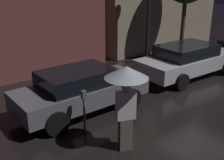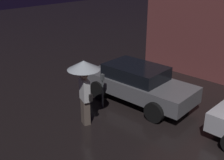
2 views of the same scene
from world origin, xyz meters
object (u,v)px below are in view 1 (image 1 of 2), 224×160
at_px(parked_car_silver, 188,59).
at_px(pedestrian_with_umbrella, 126,87).
at_px(parking_meter, 84,108).
at_px(parked_car_grey, 81,89).

height_order(parked_car_silver, pedestrian_with_umbrella, pedestrian_with_umbrella).
distance_m(parked_car_silver, parking_meter, 6.10).
xyz_separation_m(pedestrian_with_umbrella, parking_meter, (-0.42, 1.20, -0.87)).
height_order(parked_car_grey, pedestrian_with_umbrella, pedestrian_with_umbrella).
distance_m(parked_car_silver, pedestrian_with_umbrella, 6.16).
bearing_deg(pedestrian_with_umbrella, parked_car_silver, 46.49).
relative_size(parked_car_grey, parking_meter, 3.35).
bearing_deg(parked_car_silver, pedestrian_with_umbrella, -153.79).
bearing_deg(parked_car_silver, parked_car_grey, -177.31).
distance_m(parked_car_grey, parked_car_silver, 5.31).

